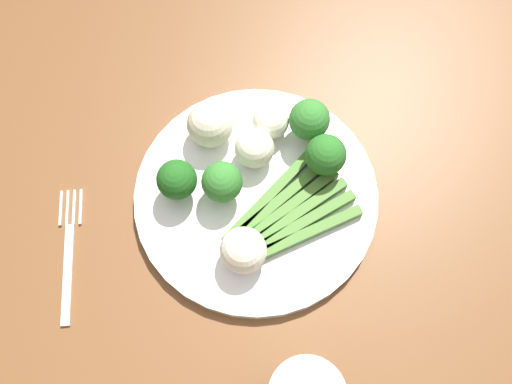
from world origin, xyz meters
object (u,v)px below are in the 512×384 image
object	(u,v)px
dining_table	(205,240)
cauliflower_near_fork	(271,121)
fork	(69,252)
broccoli_left	(326,155)
cauliflower_front_left	(254,148)
plate	(256,196)
cauliflower_mid	(210,124)
asparagus_bundle	(288,214)
broccoli_near_center	(309,120)
broccoli_outer_edge	(222,182)
broccoli_back	(177,180)
cauliflower_back_right	(243,250)

from	to	relation	value
dining_table	cauliflower_near_fork	distance (m)	0.20
fork	broccoli_left	bearing A→B (deg)	-75.73
dining_table	cauliflower_near_fork	world-z (taller)	cauliflower_near_fork
cauliflower_near_fork	cauliflower_front_left	bearing A→B (deg)	-118.51
plate	cauliflower_mid	world-z (taller)	cauliflower_mid
cauliflower_mid	asparagus_bundle	bearing A→B (deg)	-49.80
broccoli_near_center	asparagus_bundle	bearing A→B (deg)	-104.30
broccoli_left	cauliflower_near_fork	xyz separation A→B (m)	(-0.06, 0.05, -0.01)
broccoli_outer_edge	cauliflower_front_left	distance (m)	0.06
plate	cauliflower_near_fork	distance (m)	0.09
broccoli_back	cauliflower_back_right	xyz separation A→B (m)	(0.08, -0.08, -0.01)
asparagus_bundle	dining_table	bearing A→B (deg)	140.91
broccoli_near_center	broccoli_back	bearing A→B (deg)	-154.07
asparagus_bundle	broccoli_near_center	xyz separation A→B (m)	(0.03, 0.11, 0.03)
broccoli_near_center	broccoli_outer_edge	bearing A→B (deg)	-142.62
broccoli_near_center	cauliflower_back_right	distance (m)	0.18
plate	fork	bearing A→B (deg)	-163.13
broccoli_back	cauliflower_front_left	bearing A→B (deg)	26.18
cauliflower_near_fork	cauliflower_back_right	xyz separation A→B (m)	(-0.03, -0.16, 0.00)
asparagus_bundle	cauliflower_near_fork	size ratio (longest dim) A/B	3.66
broccoli_outer_edge	broccoli_near_center	bearing A→B (deg)	37.38
cauliflower_back_right	dining_table	bearing A→B (deg)	135.74
broccoli_outer_edge	cauliflower_front_left	bearing A→B (deg)	51.73
cauliflower_mid	cauliflower_near_fork	world-z (taller)	cauliflower_mid
broccoli_outer_edge	broccoli_left	distance (m)	0.13
asparagus_bundle	cauliflower_front_left	size ratio (longest dim) A/B	3.43
cauliflower_near_fork	cauliflower_front_left	size ratio (longest dim) A/B	0.94
broccoli_near_center	cauliflower_front_left	xyz separation A→B (m)	(-0.07, -0.03, -0.01)
plate	cauliflower_near_fork	bearing A→B (deg)	77.54
dining_table	broccoli_left	size ratio (longest dim) A/B	22.30
plate	cauliflower_front_left	world-z (taller)	cauliflower_front_left
asparagus_bundle	broccoli_back	world-z (taller)	broccoli_back
broccoli_back	fork	bearing A→B (deg)	-151.22
broccoli_left	cauliflower_front_left	size ratio (longest dim) A/B	1.25
cauliflower_front_left	cauliflower_back_right	size ratio (longest dim) A/B	0.91
fork	cauliflower_near_fork	bearing A→B (deg)	-61.57
broccoli_back	fork	world-z (taller)	broccoli_back
broccoli_left	cauliflower_mid	xyz separation A→B (m)	(-0.14, 0.05, -0.01)
dining_table	broccoli_left	bearing A→B (deg)	20.51
broccoli_back	cauliflower_back_right	distance (m)	0.11
fork	asparagus_bundle	bearing A→B (deg)	-85.74
broccoli_left	cauliflower_mid	size ratio (longest dim) A/B	1.07
broccoli_left	cauliflower_back_right	distance (m)	0.15
dining_table	cauliflower_front_left	xyz separation A→B (m)	(0.07, 0.07, 0.14)
broccoli_left	cauliflower_mid	bearing A→B (deg)	161.37
broccoli_near_center	fork	world-z (taller)	broccoli_near_center
plate	asparagus_bundle	distance (m)	0.05
cauliflower_near_fork	fork	bearing A→B (deg)	-147.49
asparagus_bundle	broccoli_back	bearing A→B (deg)	129.12
plate	cauliflower_back_right	bearing A→B (deg)	-100.81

